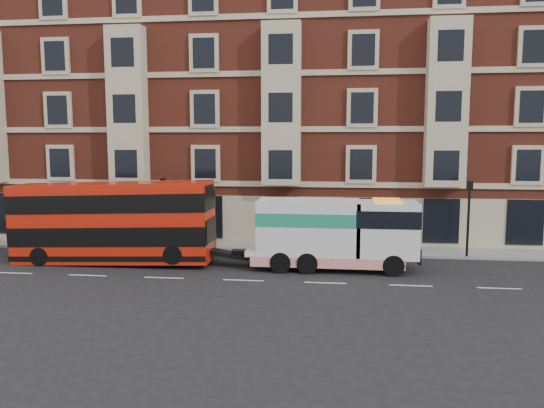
{
  "coord_description": "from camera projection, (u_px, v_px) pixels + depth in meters",
  "views": [
    {
      "loc": [
        4.39,
        -24.89,
        6.8
      ],
      "look_at": [
        0.94,
        4.0,
        3.3
      ],
      "focal_mm": 35.0,
      "sensor_mm": 36.0,
      "label": 1
    }
  ],
  "objects": [
    {
      "name": "ground",
      "position": [
        243.0,
        280.0,
        25.87
      ],
      "size": [
        120.0,
        120.0,
        0.0
      ],
      "primitive_type": "plane",
      "color": "black",
      "rests_on": "ground"
    },
    {
      "name": "lamp_post_east",
      "position": [
        469.0,
        213.0,
        30.25
      ],
      "size": [
        0.35,
        0.15,
        4.35
      ],
      "color": "black",
      "rests_on": "sidewalk"
    },
    {
      "name": "double_decker_bus",
      "position": [
        113.0,
        221.0,
        29.27
      ],
      "size": [
        11.06,
        2.54,
        4.48
      ],
      "color": "red",
      "rests_on": "ground"
    },
    {
      "name": "pedestrian",
      "position": [
        60.0,
        234.0,
        33.32
      ],
      "size": [
        0.61,
        0.41,
        1.63
      ],
      "primitive_type": "imported",
      "rotation": [
        0.0,
        0.0,
        -0.04
      ],
      "color": "#1C1831",
      "rests_on": "sidewalk"
    },
    {
      "name": "sidewalk",
      "position": [
        264.0,
        248.0,
        33.25
      ],
      "size": [
        90.0,
        3.0,
        0.15
      ],
      "primitive_type": "cube",
      "color": "slate",
      "rests_on": "ground"
    },
    {
      "name": "lamp_post_west",
      "position": [
        164.0,
        208.0,
        32.37
      ],
      "size": [
        0.35,
        0.15,
        4.35
      ],
      "color": "black",
      "rests_on": "sidewalk"
    },
    {
      "name": "tow_truck",
      "position": [
        332.0,
        233.0,
        27.9
      ],
      "size": [
        8.86,
        2.62,
        3.69
      ],
      "color": "silver",
      "rests_on": "ground"
    },
    {
      "name": "victorian_terrace",
      "position": [
        284.0,
        96.0,
        39.39
      ],
      "size": [
        45.0,
        12.0,
        20.4
      ],
      "color": "maroon",
      "rests_on": "ground"
    }
  ]
}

